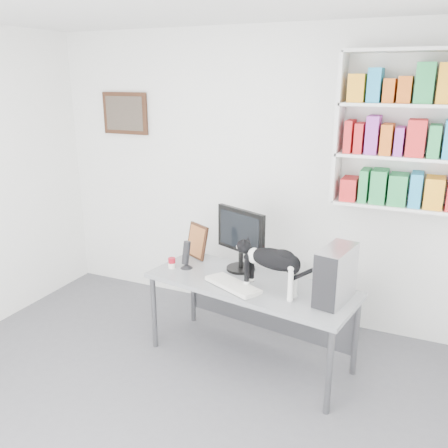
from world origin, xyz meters
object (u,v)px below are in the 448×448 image
(bookshelf, at_px, (403,131))
(leaning_print, at_px, (197,240))
(speaker, at_px, (186,254))
(keyboard, at_px, (233,285))
(cat, at_px, (272,270))
(monitor, at_px, (241,239))
(desk, at_px, (250,322))
(pc_tower, at_px, (336,275))
(soup_can, at_px, (172,263))

(bookshelf, relative_size, leaning_print, 3.93)
(speaker, height_order, leaning_print, leaning_print)
(keyboard, distance_m, cat, 0.35)
(bookshelf, bearing_deg, speaker, -155.84)
(monitor, height_order, speaker, monitor)
(bookshelf, height_order, monitor, bookshelf)
(desk, bearing_deg, speaker, -176.11)
(desk, distance_m, pc_tower, 0.87)
(desk, relative_size, soup_can, 18.39)
(monitor, bearing_deg, cat, -17.69)
(monitor, xyz_separation_m, pc_tower, (0.84, -0.26, -0.07))
(desk, bearing_deg, leaning_print, 162.10)
(bookshelf, distance_m, desk, 1.94)
(cat, bearing_deg, bookshelf, 60.88)
(desk, bearing_deg, monitor, 137.95)
(desk, height_order, pc_tower, pc_tower)
(speaker, bearing_deg, leaning_print, 130.83)
(speaker, bearing_deg, desk, 27.93)
(desk, xyz_separation_m, speaker, (-0.61, 0.06, 0.47))
(desk, xyz_separation_m, monitor, (-0.17, 0.21, 0.62))
(leaning_print, bearing_deg, soup_can, -75.71)
(monitor, relative_size, speaker, 2.18)
(keyboard, height_order, speaker, speaker)
(desk, height_order, soup_can, soup_can)
(bookshelf, relative_size, desk, 0.74)
(leaning_print, xyz_separation_m, cat, (0.86, -0.45, 0.03))
(desk, height_order, speaker, speaker)
(desk, height_order, cat, cat)
(soup_can, bearing_deg, bookshelf, 24.09)
(bookshelf, relative_size, pc_tower, 3.04)
(desk, distance_m, speaker, 0.77)
(keyboard, distance_m, pc_tower, 0.79)
(keyboard, bearing_deg, soup_can, -167.19)
(monitor, xyz_separation_m, cat, (0.39, -0.33, -0.08))
(pc_tower, height_order, leaning_print, pc_tower)
(bookshelf, bearing_deg, desk, -141.70)
(bookshelf, height_order, keyboard, bookshelf)
(monitor, height_order, pc_tower, monitor)
(cat, bearing_deg, desk, 162.63)
(desk, xyz_separation_m, leaning_print, (-0.64, 0.33, 0.51))
(keyboard, bearing_deg, cat, 28.51)
(leaning_print, bearing_deg, keyboard, -12.23)
(desk, height_order, keyboard, keyboard)
(bookshelf, xyz_separation_m, monitor, (-1.14, -0.55, -0.88))
(pc_tower, distance_m, speaker, 1.28)
(keyboard, bearing_deg, speaker, -174.87)
(speaker, relative_size, cat, 0.41)
(monitor, relative_size, leaning_print, 1.72)
(desk, relative_size, pc_tower, 4.09)
(speaker, bearing_deg, monitor, 53.02)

